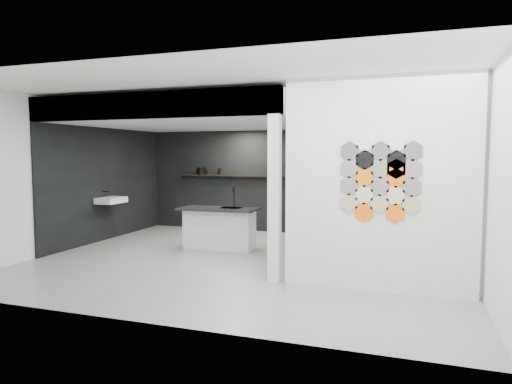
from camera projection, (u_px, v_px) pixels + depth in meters
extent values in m
cube|color=slate|center=(245.00, 261.00, 7.69)|extent=(7.00, 6.00, 0.01)
cube|color=silver|center=(378.00, 185.00, 5.91)|extent=(2.45, 0.15, 2.80)
cube|color=black|center=(237.00, 181.00, 10.81)|extent=(4.40, 0.04, 2.35)
cube|color=black|center=(107.00, 184.00, 9.65)|extent=(0.04, 4.00, 2.35)
cube|color=silver|center=(199.00, 115.00, 8.84)|extent=(4.40, 4.00, 0.40)
cube|color=silver|center=(275.00, 199.00, 6.38)|extent=(0.16, 0.16, 2.35)
cube|color=silver|center=(145.00, 105.00, 7.03)|extent=(4.40, 0.16, 0.40)
cube|color=silver|center=(111.00, 200.00, 9.42)|extent=(0.40, 0.60, 0.12)
cube|color=black|center=(239.00, 176.00, 10.67)|extent=(3.00, 0.15, 0.04)
cube|color=silver|center=(219.00, 229.00, 8.68)|extent=(1.33, 0.53, 0.75)
cube|color=black|center=(218.00, 209.00, 8.58)|extent=(1.51, 0.71, 0.04)
cube|color=black|center=(231.00, 208.00, 8.62)|extent=(0.41, 0.35, 0.01)
cylinder|color=black|center=(234.00, 198.00, 8.78)|extent=(0.02, 0.02, 0.35)
torus|color=black|center=(233.00, 189.00, 8.71)|extent=(0.02, 0.12, 0.12)
cylinder|color=black|center=(201.00, 171.00, 10.97)|extent=(0.25, 0.25, 0.16)
ellipsoid|color=black|center=(275.00, 172.00, 10.38)|extent=(0.19, 0.19, 0.14)
cylinder|color=gray|center=(295.00, 174.00, 10.23)|extent=(0.17, 0.17, 0.09)
cylinder|color=gray|center=(295.00, 172.00, 10.22)|extent=(0.14, 0.14, 0.16)
cylinder|color=black|center=(219.00, 171.00, 10.82)|extent=(0.06, 0.06, 0.16)
cylinder|color=black|center=(205.00, 172.00, 10.94)|extent=(0.11, 0.11, 0.10)
cylinder|color=tan|center=(349.00, 203.00, 5.97)|extent=(0.26, 0.02, 0.26)
cylinder|color=#66635E|center=(349.00, 186.00, 5.95)|extent=(0.26, 0.02, 0.26)
cylinder|color=silver|center=(349.00, 168.00, 5.93)|extent=(0.26, 0.02, 0.26)
cylinder|color=black|center=(350.00, 151.00, 5.91)|extent=(0.26, 0.02, 0.26)
cylinder|color=orange|center=(364.00, 212.00, 5.91)|extent=(0.26, 0.02, 0.26)
cylinder|color=beige|center=(364.00, 195.00, 5.89)|extent=(0.26, 0.02, 0.26)
cylinder|color=orange|center=(364.00, 177.00, 5.88)|extent=(0.26, 0.02, 0.26)
cylinder|color=black|center=(365.00, 160.00, 5.86)|extent=(0.26, 0.02, 0.26)
cylinder|color=white|center=(365.00, 142.00, 5.84)|extent=(0.26, 0.02, 0.26)
cylinder|color=tan|center=(379.00, 204.00, 5.84)|extent=(0.26, 0.02, 0.26)
cylinder|color=#66635E|center=(380.00, 186.00, 5.82)|extent=(0.26, 0.02, 0.26)
cylinder|color=silver|center=(380.00, 169.00, 5.80)|extent=(0.26, 0.02, 0.26)
cylinder|color=black|center=(381.00, 151.00, 5.78)|extent=(0.26, 0.02, 0.26)
cylinder|color=orange|center=(395.00, 213.00, 5.79)|extent=(0.26, 0.02, 0.26)
cylinder|color=beige|center=(396.00, 196.00, 5.77)|extent=(0.26, 0.02, 0.26)
cylinder|color=orange|center=(396.00, 178.00, 5.75)|extent=(0.26, 0.02, 0.26)
cylinder|color=black|center=(396.00, 160.00, 5.73)|extent=(0.26, 0.02, 0.26)
cylinder|color=white|center=(397.00, 142.00, 5.71)|extent=(0.26, 0.02, 0.26)
cylinder|color=tan|center=(412.00, 205.00, 5.71)|extent=(0.26, 0.02, 0.26)
cylinder|color=#66635E|center=(412.00, 187.00, 5.70)|extent=(0.26, 0.02, 0.26)
cylinder|color=silver|center=(413.00, 169.00, 5.68)|extent=(0.26, 0.02, 0.26)
cylinder|color=black|center=(413.00, 151.00, 5.66)|extent=(0.26, 0.02, 0.26)
cylinder|color=orange|center=(396.00, 169.00, 5.74)|extent=(0.26, 0.02, 0.26)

